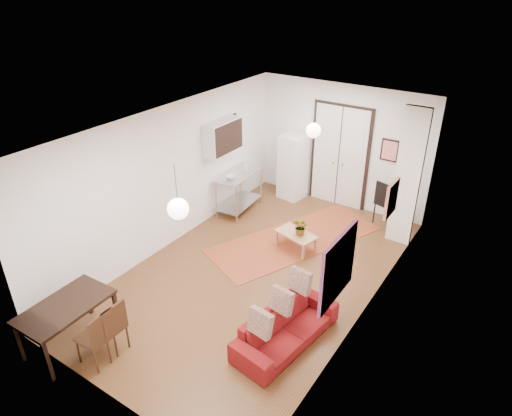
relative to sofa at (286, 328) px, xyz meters
The scene contains 27 objects.
floor 1.90m from the sofa, 136.44° to the left, with size 7.00×7.00×0.00m, color brown.
ceiling 3.23m from the sofa, 136.44° to the left, with size 4.20×7.00×0.02m, color white.
wall_back 5.12m from the sofa, 105.84° to the left, with size 4.20×0.02×2.90m, color white.
wall_front 2.85m from the sofa, 121.66° to the right, with size 4.20×0.02×2.90m, color white.
wall_left 3.88m from the sofa, 159.50° to the left, with size 0.02×7.00×2.90m, color white.
wall_right 1.90m from the sofa, 60.24° to the left, with size 0.02×7.00×2.90m, color white.
double_doors 5.03m from the sofa, 105.99° to the left, with size 1.44×0.06×2.50m, color silver.
stub_partition 4.05m from the sofa, 82.74° to the left, with size 0.50×0.10×2.90m, color white.
wall_cabinet 4.61m from the sofa, 139.58° to the left, with size 0.35×1.00×0.70m, color silver.
painting_popart 1.55m from the sofa, ahead, with size 0.05×1.00×1.00m, color red.
painting_abstract 2.69m from the sofa, 71.15° to the left, with size 0.05×0.50×0.60m, color #F1E6C9.
poster_back 4.95m from the sofa, 92.53° to the left, with size 0.40×0.03×0.50m, color red.
print_left 5.04m from the sofa, 136.17° to the left, with size 0.03×0.44×0.54m, color #9B6440.
pendant_back 4.08m from the sofa, 112.44° to the left, with size 0.30×0.30×0.80m.
pendant_front 2.50m from the sofa, 152.56° to the right, with size 0.30×0.30×0.80m.
kilim_rug 3.01m from the sofa, 116.41° to the left, with size 1.41×3.75×0.01m, color #AF482B.
sofa is the anchor object (origin of this frame).
coffee_table 2.65m from the sofa, 115.90° to the left, with size 0.92×0.65×0.37m.
potted_plant 2.62m from the sofa, 113.93° to the left, with size 0.32×0.28×0.36m, color #3E6B30.
kitchen_counter 4.43m from the sofa, 134.83° to the left, with size 0.72×1.29×0.95m.
bowl 4.26m from the sofa, 137.71° to the left, with size 0.22×0.22×0.05m, color beige.
soap_bottle 4.66m from the sofa, 132.63° to the left, with size 0.09×0.09×0.20m, color #528BB1.
fridge 5.09m from the sofa, 118.61° to the left, with size 0.57×0.57×1.61m, color white.
dining_table 3.31m from the sofa, 145.67° to the right, with size 0.81×1.37×0.75m.
dining_chair_near 2.63m from the sofa, 144.09° to the right, with size 0.45×0.63×0.92m.
dining_chair_far 2.77m from the sofa, 140.20° to the right, with size 0.45×0.63×0.92m.
black_side_chair 4.56m from the sofa, 89.52° to the left, with size 0.60×0.61×1.04m.
Camera 1 is at (3.90, -5.96, 5.17)m, focal length 32.00 mm.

